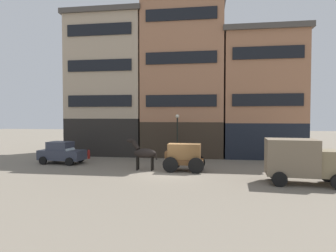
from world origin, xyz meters
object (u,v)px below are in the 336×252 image
(sedan_dark, at_px, (62,153))
(delivery_truck_near, at_px, (302,160))
(pedestrian_officer, at_px, (279,153))
(streetlamp_curbside, at_px, (177,131))
(cargo_wagon, at_px, (184,155))
(fire_hydrant_curbside, at_px, (89,154))
(draft_horse, at_px, (144,153))

(sedan_dark, bearing_deg, delivery_truck_near, -14.88)
(pedestrian_officer, xyz_separation_m, streetlamp_curbside, (-8.39, 1.28, 1.69))
(pedestrian_officer, bearing_deg, sedan_dark, -174.54)
(cargo_wagon, xyz_separation_m, streetlamp_curbside, (-0.99, 4.80, 1.52))
(cargo_wagon, height_order, pedestrian_officer, cargo_wagon)
(cargo_wagon, height_order, sedan_dark, cargo_wagon)
(delivery_truck_near, xyz_separation_m, streetlamp_curbside, (-8.13, 7.64, 1.25))
(cargo_wagon, distance_m, fire_hydrant_curbside, 10.40)
(sedan_dark, relative_size, pedestrian_officer, 2.13)
(pedestrian_officer, bearing_deg, delivery_truck_near, -92.39)
(cargo_wagon, relative_size, pedestrian_officer, 1.65)
(draft_horse, relative_size, pedestrian_officer, 1.31)
(draft_horse, distance_m, streetlamp_curbside, 5.36)
(pedestrian_officer, bearing_deg, fire_hydrant_curbside, 176.09)
(streetlamp_curbside, bearing_deg, cargo_wagon, -78.31)
(draft_horse, bearing_deg, sedan_dark, 166.30)
(pedestrian_officer, bearing_deg, cargo_wagon, -154.59)
(cargo_wagon, xyz_separation_m, delivery_truck_near, (7.14, -2.84, 0.28))
(fire_hydrant_curbside, bearing_deg, cargo_wagon, -26.66)
(cargo_wagon, bearing_deg, streetlamp_curbside, 101.69)
(sedan_dark, distance_m, fire_hydrant_curbside, 3.09)
(draft_horse, distance_m, fire_hydrant_curbside, 7.90)
(sedan_dark, bearing_deg, cargo_wagon, -9.92)
(sedan_dark, height_order, streetlamp_curbside, streetlamp_curbside)
(draft_horse, bearing_deg, cargo_wagon, -0.04)
(sedan_dark, xyz_separation_m, fire_hydrant_curbside, (1.12, 2.84, -0.49))
(draft_horse, relative_size, fire_hydrant_curbside, 2.83)
(pedestrian_officer, xyz_separation_m, fire_hydrant_curbside, (-16.67, 1.14, -0.55))
(streetlamp_curbside, height_order, fire_hydrant_curbside, streetlamp_curbside)
(delivery_truck_near, xyz_separation_m, fire_hydrant_curbside, (-16.41, 7.50, -1.00))
(draft_horse, bearing_deg, fire_hydrant_curbside, 143.64)
(cargo_wagon, xyz_separation_m, draft_horse, (-2.95, 0.00, 0.12))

